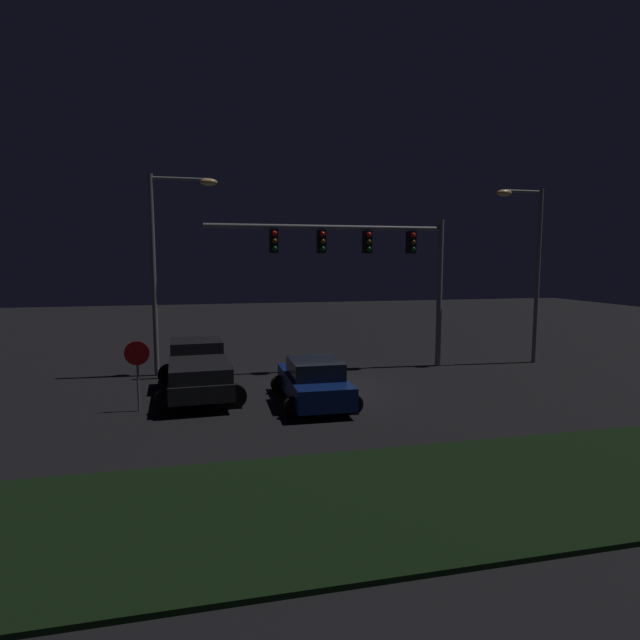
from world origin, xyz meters
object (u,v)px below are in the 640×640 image
street_lamp_left (167,250)px  street_lamp_right (530,255)px  traffic_signal_gantry (368,253)px  stop_sign (137,362)px  car_sedan (314,382)px  pickup_truck (198,367)px

street_lamp_left → street_lamp_right: (15.90, -1.10, -0.14)m
traffic_signal_gantry → street_lamp_right: size_ratio=1.30×
street_lamp_left → street_lamp_right: bearing=-3.9°
street_lamp_left → stop_sign: street_lamp_left is taller
street_lamp_right → stop_sign: bearing=-165.9°
car_sedan → street_lamp_right: street_lamp_right is taller
car_sedan → street_lamp_left: (-4.83, 5.65, 4.39)m
car_sedan → street_lamp_left: size_ratio=0.54×
traffic_signal_gantry → street_lamp_left: street_lamp_left is taller
car_sedan → stop_sign: stop_sign is taller
traffic_signal_gantry → car_sedan: bearing=-125.4°
pickup_truck → street_lamp_right: size_ratio=0.69×
street_lamp_left → street_lamp_right: size_ratio=1.02×
pickup_truck → stop_sign: stop_sign is taller
traffic_signal_gantry → street_lamp_left: (-8.28, 0.81, 0.10)m
street_lamp_left → street_lamp_right: street_lamp_left is taller
street_lamp_right → stop_sign: (-16.61, -4.18, -3.43)m
car_sedan → street_lamp_right: (11.06, 4.56, 4.25)m
pickup_truck → street_lamp_left: bearing=15.0°
pickup_truck → traffic_signal_gantry: bearing=-71.3°
pickup_truck → traffic_signal_gantry: (7.17, 2.76, 4.03)m
car_sedan → street_lamp_right: bearing=-66.7°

